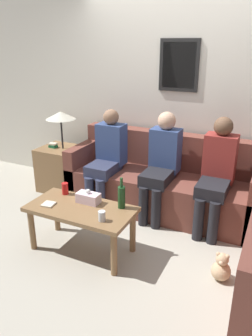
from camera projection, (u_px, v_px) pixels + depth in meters
ground_plane at (148, 225)px, 3.74m from camera, size 16.00×16.00×0.00m
wall_back at (178, 99)px, 4.04m from camera, size 9.00×0.08×2.60m
couch_main at (163, 184)px, 4.03m from camera, size 2.32×0.80×0.91m
coffee_table at (81, 214)px, 3.17m from camera, size 1.04×0.52×0.48m
side_table_with_lamp at (61, 164)px, 4.55m from camera, size 0.52×0.52×1.11m
wine_bottle at (122, 197)px, 3.09m from camera, size 0.07×0.07×0.31m
drinking_glass at (102, 216)px, 2.89m from camera, size 0.07×0.07×0.09m
book_stack at (49, 204)px, 3.18m from camera, size 0.13×0.13×0.02m
soda_can at (65, 189)px, 3.39m from camera, size 0.07×0.07×0.12m
tissue_box at (88, 198)px, 3.21m from camera, size 0.23×0.12×0.15m
person_left at (107, 155)px, 4.01m from camera, size 0.34×0.60×1.21m
person_middle at (161, 162)px, 3.77m from camera, size 0.34×0.63×1.23m
person_right at (217, 171)px, 3.50m from camera, size 0.34×0.63×1.23m
teddy_bear at (221, 268)px, 2.85m from camera, size 0.17×0.17×0.27m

